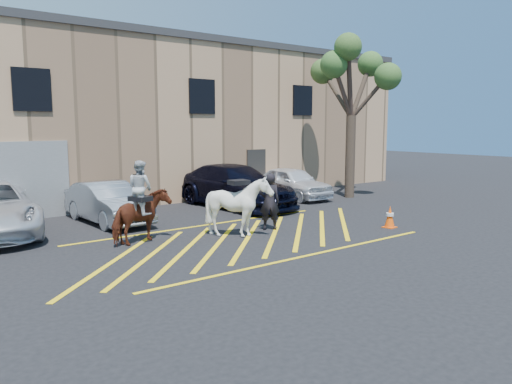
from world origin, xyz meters
TOP-DOWN VIEW (x-y plane):
  - ground at (0.00, 0.00)m, footprint 90.00×90.00m
  - car_silver_sedan at (-2.32, 4.64)m, footprint 1.71×4.37m
  - car_blue_suv at (3.17, 4.72)m, footprint 2.83×6.11m
  - car_white_suv at (6.64, 5.08)m, footprint 1.83×4.29m
  - handler at (1.36, 0.32)m, footprint 0.80×0.72m
  - warehouse at (-0.01, 11.99)m, footprint 32.42×10.20m
  - hatching_zone at (-0.00, -0.30)m, footprint 12.60×5.12m
  - mounted_bay at (-2.70, 1.18)m, footprint 1.97×1.38m
  - saddled_white at (0.02, 0.14)m, footprint 1.64×1.81m
  - traffic_cone at (4.72, -1.87)m, footprint 0.41×0.41m
  - tree at (8.94, 3.64)m, footprint 3.99×4.37m

SIDE VIEW (x-z plane):
  - ground at x=0.00m, z-range 0.00..0.00m
  - hatching_zone at x=0.00m, z-range 0.00..0.01m
  - traffic_cone at x=4.72m, z-range 0.00..0.73m
  - car_silver_sedan at x=-2.32m, z-range 0.00..1.42m
  - car_white_suv at x=6.64m, z-range 0.00..1.45m
  - car_blue_suv at x=3.17m, z-range 0.00..1.73m
  - handler at x=1.36m, z-range 0.00..1.83m
  - saddled_white at x=0.02m, z-range 0.01..1.87m
  - mounted_bay at x=-2.70m, z-range -0.23..2.15m
  - warehouse at x=-0.01m, z-range 0.00..7.30m
  - tree at x=8.94m, z-range 2.04..9.35m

